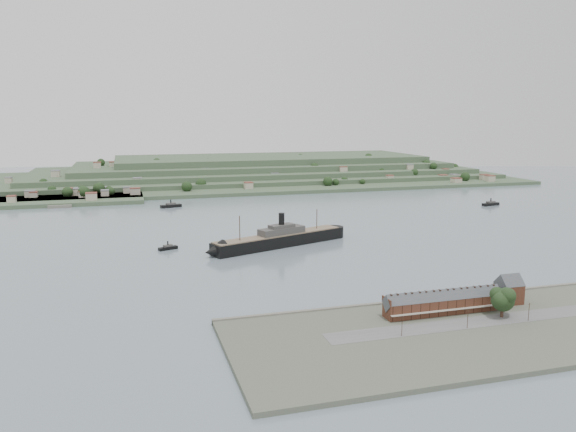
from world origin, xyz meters
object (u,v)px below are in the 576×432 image
object	(u,v)px
terrace_row	(443,303)
fig_tree	(504,299)
gabled_building	(509,290)
tugboat	(168,248)
steamship	(276,240)

from	to	relation	value
terrace_row	fig_tree	world-z (taller)	fig_tree
gabled_building	fig_tree	world-z (taller)	gabled_building
terrace_row	tugboat	bearing A→B (deg)	123.07
steamship	tugboat	bearing A→B (deg)	170.29
steamship	fig_tree	xyz separation A→B (m)	(58.09, -164.82, 5.39)
gabled_building	steamship	distance (m)	165.67
tugboat	fig_tree	bearing A→B (deg)	-53.78
tugboat	fig_tree	size ratio (longest dim) A/B	0.97
steamship	tugboat	world-z (taller)	steamship
terrace_row	gabled_building	size ratio (longest dim) A/B	3.95
gabled_building	tugboat	bearing A→B (deg)	132.00
gabled_building	terrace_row	bearing A→B (deg)	-173.88
fig_tree	steamship	bearing A→B (deg)	109.42
steamship	fig_tree	size ratio (longest dim) A/B	7.93
gabled_building	tugboat	world-z (taller)	gabled_building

